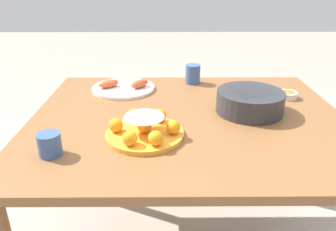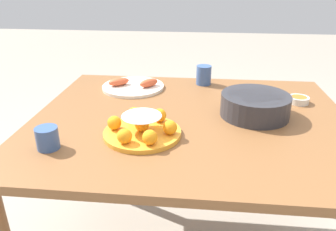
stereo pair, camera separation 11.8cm
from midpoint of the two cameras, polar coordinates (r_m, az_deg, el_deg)
name	(u,v)px [view 1 (the left image)]	position (r m, az deg, el deg)	size (l,w,h in m)	color
dining_table	(188,137)	(1.31, 0.90, -3.77)	(1.22, 0.99, 0.71)	brown
cake_plate	(145,129)	(1.11, -7.13, -2.42)	(0.27, 0.27, 0.08)	gold
serving_bowl	(250,101)	(1.32, 11.61, 2.44)	(0.26, 0.26, 0.09)	#2D2D33
sauce_bowl	(288,95)	(1.52, 18.06, 3.41)	(0.08, 0.08, 0.03)	silver
seafood_platter	(123,87)	(1.57, -9.92, 4.84)	(0.29, 0.29, 0.05)	silver
cup_near	(50,144)	(1.08, -22.92, -4.74)	(0.07, 0.07, 0.07)	#38568E
cup_far	(193,74)	(1.63, 2.28, 7.18)	(0.07, 0.07, 0.09)	#38568E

